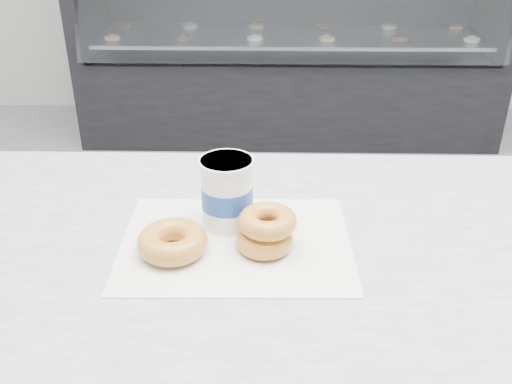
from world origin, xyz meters
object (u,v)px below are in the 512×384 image
(display_case, at_px, (289,51))
(donut_single, at_px, (172,242))
(coffee_cup, at_px, (227,192))
(donut_stack, at_px, (266,230))

(display_case, relative_size, donut_single, 23.36)
(coffee_cup, bearing_deg, donut_stack, -30.57)
(donut_single, relative_size, coffee_cup, 0.92)
(display_case, distance_m, coffee_cup, 2.65)
(display_case, bearing_deg, coffee_cup, -94.03)
(donut_single, bearing_deg, display_case, 84.52)
(coffee_cup, bearing_deg, display_case, 103.43)
(display_case, distance_m, donut_single, 2.73)
(coffee_cup, bearing_deg, donut_single, -114.95)
(donut_stack, relative_size, coffee_cup, 1.07)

